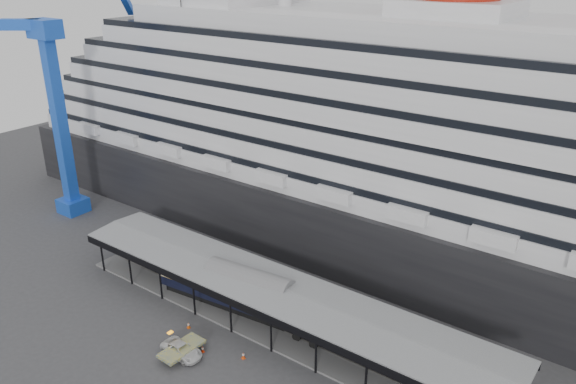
# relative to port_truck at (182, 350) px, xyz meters

# --- Properties ---
(ground) EXTENTS (200.00, 200.00, 0.00)m
(ground) POSITION_rel_port_truck_xyz_m (4.50, 5.28, -0.69)
(ground) COLOR #3A3A3D
(ground) RESTS_ON ground
(cruise_ship) EXTENTS (130.00, 30.00, 43.90)m
(cruise_ship) POSITION_rel_port_truck_xyz_m (4.55, 37.28, 17.66)
(cruise_ship) COLOR black
(cruise_ship) RESTS_ON ground
(platform_canopy) EXTENTS (56.00, 9.18, 5.30)m
(platform_canopy) POSITION_rel_port_truck_xyz_m (4.50, 10.28, 1.67)
(platform_canopy) COLOR slate
(platform_canopy) RESTS_ON ground
(crane_blue) EXTENTS (22.63, 19.19, 47.60)m
(crane_blue) POSITION_rel_port_truck_xyz_m (-40.62, 15.90, 19.27)
(crane_blue) COLOR blue
(crane_blue) RESTS_ON ground
(port_truck) EXTENTS (5.06, 2.49, 1.38)m
(port_truck) POSITION_rel_port_truck_xyz_m (0.00, 0.00, 0.00)
(port_truck) COLOR silver
(port_truck) RESTS_ON ground
(pullman_carriage) EXTENTS (25.10, 5.81, 24.45)m
(pullman_carriage) POSITION_rel_port_truck_xyz_m (0.97, 10.28, 2.25)
(pullman_carriage) COLOR black
(pullman_carriage) RESTS_ON ground
(traffic_cone_left) EXTENTS (0.51, 0.51, 0.76)m
(traffic_cone_left) POSITION_rel_port_truck_xyz_m (-2.89, 3.83, -0.31)
(traffic_cone_left) COLOR #DF510C
(traffic_cone_left) RESTS_ON ground
(traffic_cone_mid) EXTENTS (0.47, 0.47, 0.72)m
(traffic_cone_mid) POSITION_rel_port_truck_xyz_m (1.43, 1.69, -0.33)
(traffic_cone_mid) COLOR red
(traffic_cone_mid) RESTS_ON ground
(traffic_cone_right) EXTENTS (0.52, 0.52, 0.78)m
(traffic_cone_right) POSITION_rel_port_truck_xyz_m (5.70, 3.49, -0.30)
(traffic_cone_right) COLOR #E2430C
(traffic_cone_right) RESTS_ON ground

